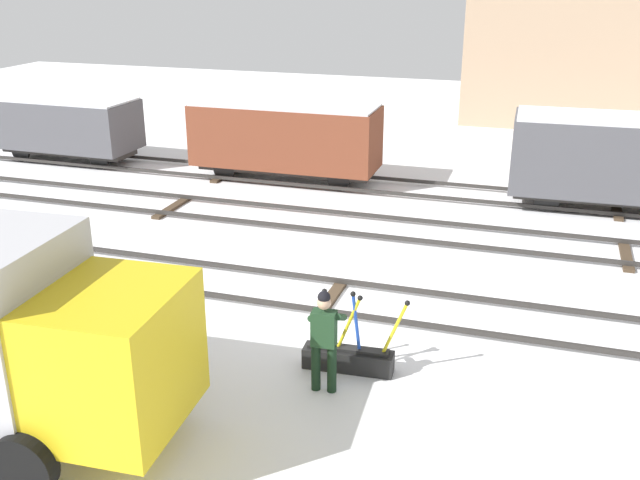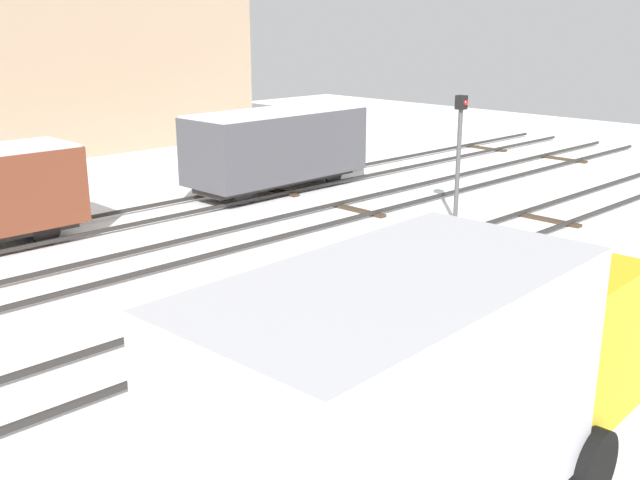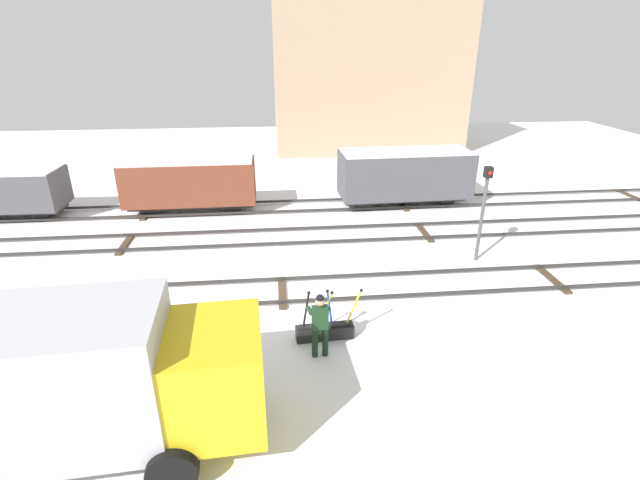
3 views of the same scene
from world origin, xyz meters
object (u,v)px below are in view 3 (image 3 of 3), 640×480
at_px(signal_post, 484,204).
at_px(rail_worker, 320,321).
at_px(switch_lever_frame, 325,330).
at_px(freight_car_near_switch, 405,175).
at_px(freight_car_back_track, 4,191).
at_px(delivery_truck, 82,379).
at_px(freight_car_mid_siding, 190,182).

bearing_deg(signal_post, rail_worker, -141.51).
height_order(switch_lever_frame, freight_car_near_switch, freight_car_near_switch).
relative_size(switch_lever_frame, freight_car_near_switch, 0.29).
xyz_separation_m(switch_lever_frame, freight_car_back_track, (-12.76, 10.30, 1.01)).
height_order(delivery_truck, signal_post, signal_post).
bearing_deg(switch_lever_frame, freight_car_back_track, 137.41).
relative_size(rail_worker, delivery_truck, 0.28).
xyz_separation_m(signal_post, freight_car_back_track, (-18.63, 6.17, -0.85)).
distance_m(rail_worker, delivery_truck, 5.18).
relative_size(delivery_truck, freight_car_near_switch, 1.02).
bearing_deg(rail_worker, freight_car_back_track, 135.08).
relative_size(signal_post, freight_car_near_switch, 0.56).
xyz_separation_m(switch_lever_frame, signal_post, (5.87, 4.13, 1.86)).
height_order(switch_lever_frame, freight_car_mid_siding, freight_car_mid_siding).
height_order(switch_lever_frame, signal_post, signal_post).
distance_m(rail_worker, freight_car_mid_siding, 11.96).
relative_size(delivery_truck, signal_post, 1.82).
bearing_deg(switch_lever_frame, delivery_truck, -149.60).
height_order(rail_worker, signal_post, signal_post).
height_order(switch_lever_frame, delivery_truck, delivery_truck).
distance_m(signal_post, freight_car_back_track, 19.64).
relative_size(rail_worker, freight_car_mid_siding, 0.30).
height_order(signal_post, freight_car_mid_siding, signal_post).
bearing_deg(delivery_truck, signal_post, 31.46).
bearing_deg(freight_car_mid_siding, freight_car_near_switch, -0.32).
bearing_deg(freight_car_near_switch, rail_worker, -116.51).
bearing_deg(freight_car_mid_siding, rail_worker, -67.29).
xyz_separation_m(freight_car_near_switch, freight_car_mid_siding, (-9.75, -0.00, -0.09)).
bearing_deg(freight_car_back_track, signal_post, -17.30).
bearing_deg(delivery_truck, switch_lever_frame, 30.87).
distance_m(switch_lever_frame, delivery_truck, 5.86).
bearing_deg(rail_worker, switch_lever_frame, 69.77).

